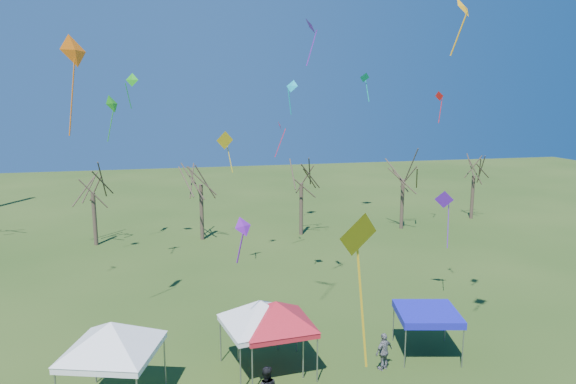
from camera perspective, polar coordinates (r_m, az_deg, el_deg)
The scene contains 23 objects.
tree_1 at distance 42.92m, azimuth -21.00°, elevation 1.94°, with size 3.42×3.42×7.54m.
tree_2 at distance 42.22m, azimuth -9.73°, elevation 3.04°, with size 3.71×3.71×8.18m.
tree_3 at distance 43.22m, azimuth 1.50°, elevation 3.07°, with size 3.59×3.59×7.91m.
tree_4 at distance 46.40m, azimuth 12.75°, elevation 3.30°, with size 3.58×3.58×7.89m.
tree_5 at distance 52.33m, azimuth 20.04°, elevation 3.34°, with size 3.39×3.39×7.46m.
tent_white_west at distance 20.81m, azimuth -19.07°, elevation -14.07°, with size 4.26×4.26×3.94m.
tent_white_mid at distance 22.27m, azimuth -3.12°, elevation -12.42°, with size 4.09×4.09×3.67m.
tent_red at distance 22.16m, azimuth -1.35°, elevation -12.56°, with size 4.15×4.15×3.67m.
tent_blue at distance 24.75m, azimuth 15.23°, elevation -12.95°, with size 3.22×3.22×2.11m.
person_grey at distance 23.53m, azimuth 10.61°, elevation -17.02°, with size 0.98×0.41×1.67m, color slate.
kite_11 at distance 32.51m, azimuth -7.05°, elevation 5.70°, with size 1.19×0.81×2.64m.
kite_27 at distance 20.32m, azimuth 18.91°, elevation 18.79°, with size 1.00×0.93×2.07m.
kite_13 at distance 39.02m, azimuth -16.98°, elevation 11.77°, with size 0.98×0.78×2.53m.
kite_12 at distance 45.86m, azimuth 16.49°, elevation 10.11°, with size 0.65×0.90×2.68m.
kite_2 at distance 40.35m, azimuth -18.94°, elevation 9.23°, with size 1.20×1.48×3.44m.
kite_8 at distance 24.98m, azimuth -22.68°, elevation 14.24°, with size 1.31×1.52×4.45m.
kite_1 at distance 19.51m, azimuth -4.99°, elevation -3.94°, with size 0.91×0.80×1.81m.
kite_18 at distance 28.46m, azimuth 0.42°, elevation 11.59°, with size 0.76×0.78×1.90m.
kite_24 at distance 26.69m, azimuth 2.59°, elevation 17.88°, with size 0.71×0.99×2.36m.
kite_5 at distance 12.97m, azimuth 7.70°, elevation -4.86°, with size 1.39×1.01×4.20m.
kite_22 at distance 36.19m, azimuth -0.90°, elevation 7.19°, with size 0.79×0.85×2.53m.
kite_17 at distance 30.09m, azimuth 16.97°, elevation -0.90°, with size 1.08×0.79×3.27m.
kite_19 at distance 37.92m, azimuth 8.52°, elevation 12.41°, with size 0.84×0.62×2.07m.
Camera 1 is at (-4.75, -17.44, 11.61)m, focal length 32.00 mm.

